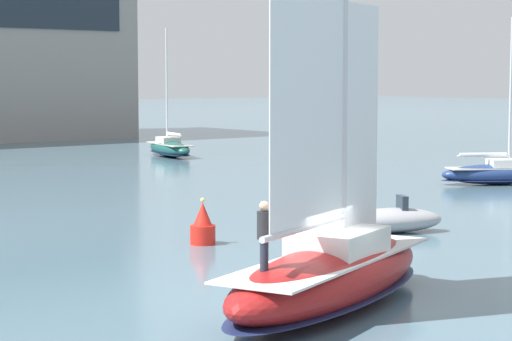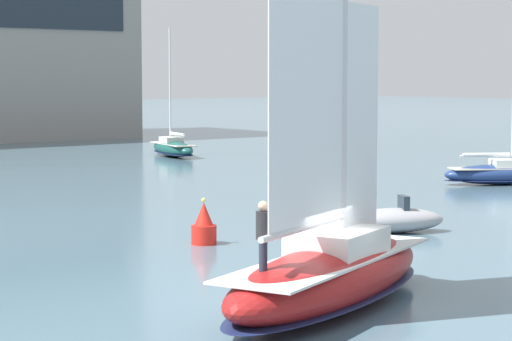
% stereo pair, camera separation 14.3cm
% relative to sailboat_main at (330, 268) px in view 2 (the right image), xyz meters
% --- Properties ---
extents(ground_plane, '(400.00, 400.00, 0.00)m').
position_rel_sailboat_main_xyz_m(ground_plane, '(-0.01, -0.00, -1.05)').
color(ground_plane, slate).
extents(sailboat_main, '(9.87, 5.94, 13.13)m').
position_rel_sailboat_main_xyz_m(sailboat_main, '(0.00, 0.00, 0.00)').
color(sailboat_main, maroon).
rests_on(sailboat_main, ground).
extents(sailboat_moored_near_marina, '(3.56, 7.15, 9.48)m').
position_rel_sailboat_main_xyz_m(sailboat_moored_near_marina, '(23.93, 42.89, -0.40)').
color(sailboat_moored_near_marina, '#194C47').
rests_on(sailboat_moored_near_marina, ground).
extents(sailboat_moored_far_slip, '(6.59, 5.05, 9.10)m').
position_rel_sailboat_main_xyz_m(sailboat_moored_far_slip, '(27.35, 15.62, -0.43)').
color(sailboat_moored_far_slip, navy).
rests_on(sailboat_moored_far_slip, ground).
extents(motor_tender, '(4.17, 3.22, 1.50)m').
position_rel_sailboat_main_xyz_m(motor_tender, '(10.30, 7.58, -0.56)').
color(motor_tender, '#99999E').
rests_on(motor_tender, ground).
extents(channel_buoy, '(0.90, 0.90, 1.65)m').
position_rel_sailboat_main_xyz_m(channel_buoy, '(3.16, 9.92, -0.40)').
color(channel_buoy, red).
rests_on(channel_buoy, ground).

